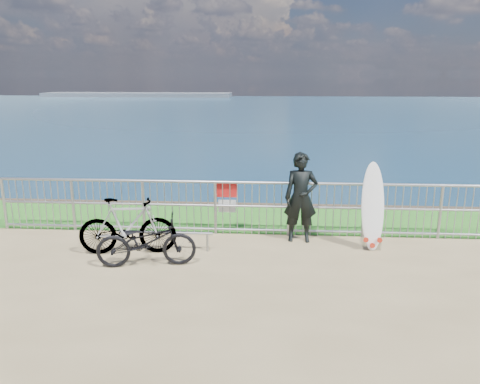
# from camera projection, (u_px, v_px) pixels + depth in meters

# --- Properties ---
(grass_strip) EXTENTS (120.00, 120.00, 0.00)m
(grass_strip) POSITION_uv_depth(u_px,v_px,m) (243.00, 218.00, 10.75)
(grass_strip) COLOR #277720
(grass_strip) RESTS_ON ground
(seascape) EXTENTS (260.00, 260.00, 5.00)m
(seascape) POSITION_uv_depth(u_px,v_px,m) (139.00, 97.00, 154.72)
(seascape) COLOR brown
(seascape) RESTS_ON ground
(railing) EXTENTS (10.06, 0.10, 1.13)m
(railing) POSITION_uv_depth(u_px,v_px,m) (240.00, 207.00, 9.55)
(railing) COLOR #93969B
(railing) RESTS_ON ground
(surfer) EXTENTS (0.65, 0.43, 1.77)m
(surfer) POSITION_uv_depth(u_px,v_px,m) (301.00, 198.00, 9.09)
(surfer) COLOR black
(surfer) RESTS_ON ground
(surfboard) EXTENTS (0.46, 0.42, 1.66)m
(surfboard) POSITION_uv_depth(u_px,v_px,m) (373.00, 210.00, 8.71)
(surfboard) COLOR white
(surfboard) RESTS_ON ground
(bicycle_near) EXTENTS (1.76, 0.88, 0.89)m
(bicycle_near) POSITION_uv_depth(u_px,v_px,m) (146.00, 241.00, 7.98)
(bicycle_near) COLOR black
(bicycle_near) RESTS_ON ground
(bicycle_far) EXTENTS (1.82, 0.74, 1.06)m
(bicycle_far) POSITION_uv_depth(u_px,v_px,m) (127.00, 226.00, 8.51)
(bicycle_far) COLOR black
(bicycle_far) RESTS_ON ground
(bike_rack) EXTENTS (1.79, 0.05, 0.37)m
(bike_rack) POSITION_uv_depth(u_px,v_px,m) (165.00, 235.00, 8.73)
(bike_rack) COLOR #93969B
(bike_rack) RESTS_ON ground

